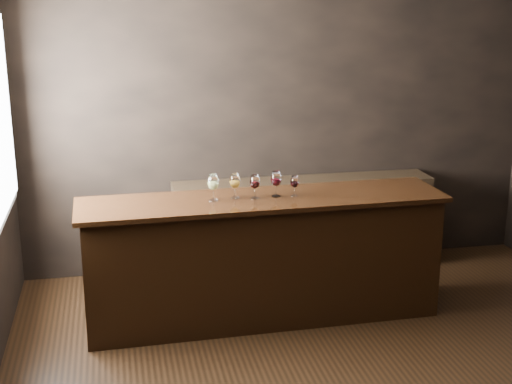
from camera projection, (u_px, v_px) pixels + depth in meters
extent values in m
plane|color=black|center=(353.00, 372.00, 5.13)|extent=(5.00, 5.00, 0.00)
cube|color=black|center=(281.00, 125.00, 6.87)|extent=(5.00, 0.02, 2.80)
cube|color=black|center=(263.00, 261.00, 5.88)|extent=(2.89, 0.68, 1.01)
cube|color=black|center=(263.00, 200.00, 5.73)|extent=(2.99, 0.75, 0.04)
cube|color=black|center=(303.00, 225.00, 6.95)|extent=(2.51, 0.40, 0.90)
cylinder|color=white|center=(213.00, 200.00, 5.65)|extent=(0.08, 0.08, 0.00)
cylinder|color=white|center=(213.00, 195.00, 5.64)|extent=(0.01, 0.01, 0.08)
ellipsoid|color=white|center=(213.00, 182.00, 5.61)|extent=(0.09, 0.09, 0.13)
cylinder|color=white|center=(213.00, 175.00, 5.59)|extent=(0.07, 0.07, 0.01)
ellipsoid|color=#CACB6C|center=(213.00, 185.00, 5.61)|extent=(0.07, 0.07, 0.06)
cylinder|color=white|center=(235.00, 198.00, 5.72)|extent=(0.07, 0.07, 0.00)
cylinder|color=white|center=(235.00, 193.00, 5.71)|extent=(0.01, 0.01, 0.08)
ellipsoid|color=white|center=(235.00, 181.00, 5.68)|extent=(0.09, 0.09, 0.12)
cylinder|color=white|center=(235.00, 174.00, 5.67)|extent=(0.06, 0.06, 0.01)
ellipsoid|color=#C58422|center=(235.00, 183.00, 5.69)|extent=(0.07, 0.07, 0.06)
cylinder|color=white|center=(255.00, 198.00, 5.72)|extent=(0.07, 0.07, 0.00)
cylinder|color=white|center=(255.00, 193.00, 5.71)|extent=(0.01, 0.01, 0.07)
ellipsoid|color=white|center=(255.00, 182.00, 5.68)|extent=(0.08, 0.08, 0.12)
cylinder|color=white|center=(255.00, 175.00, 5.67)|extent=(0.06, 0.06, 0.01)
ellipsoid|color=black|center=(255.00, 184.00, 5.68)|extent=(0.07, 0.07, 0.05)
cylinder|color=white|center=(276.00, 196.00, 5.77)|extent=(0.07, 0.07, 0.00)
cylinder|color=white|center=(276.00, 191.00, 5.76)|extent=(0.01, 0.01, 0.08)
ellipsoid|color=white|center=(276.00, 179.00, 5.73)|extent=(0.09, 0.09, 0.13)
cylinder|color=white|center=(276.00, 172.00, 5.72)|extent=(0.07, 0.07, 0.01)
ellipsoid|color=black|center=(276.00, 181.00, 5.74)|extent=(0.07, 0.07, 0.06)
cylinder|color=white|center=(294.00, 195.00, 5.79)|extent=(0.06, 0.06, 0.00)
cylinder|color=white|center=(294.00, 191.00, 5.78)|extent=(0.01, 0.01, 0.06)
ellipsoid|color=white|center=(295.00, 182.00, 5.75)|extent=(0.07, 0.07, 0.10)
cylinder|color=white|center=(295.00, 176.00, 5.74)|extent=(0.05, 0.05, 0.01)
ellipsoid|color=black|center=(295.00, 184.00, 5.76)|extent=(0.06, 0.06, 0.05)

